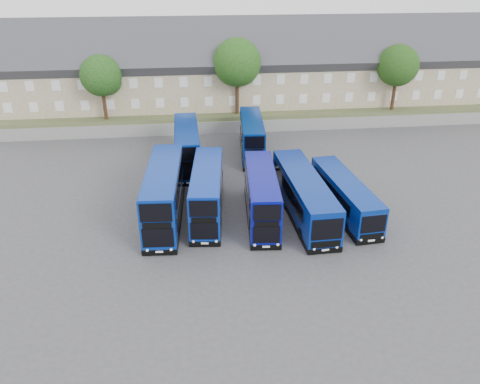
{
  "coord_description": "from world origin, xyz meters",
  "views": [
    {
      "loc": [
        -4.14,
        -31.19,
        19.19
      ],
      "look_at": [
        -0.23,
        2.92,
        2.2
      ],
      "focal_mm": 35.0,
      "sensor_mm": 36.0,
      "label": 1
    }
  ],
  "objects_px": {
    "tree_east": "(398,67)",
    "tree_mid": "(238,64)",
    "tree_far": "(419,53)",
    "dd_front_left": "(164,195)",
    "tree_west": "(102,77)",
    "dd_front_mid": "(207,193)",
    "coach_east_a": "(304,196)"
  },
  "relations": [
    {
      "from": "dd_front_mid",
      "to": "tree_far",
      "type": "distance_m",
      "value": 42.67
    },
    {
      "from": "tree_west",
      "to": "tree_east",
      "type": "bearing_deg",
      "value": 0.0
    },
    {
      "from": "dd_front_mid",
      "to": "tree_east",
      "type": "height_order",
      "value": "tree_east"
    },
    {
      "from": "tree_east",
      "to": "tree_far",
      "type": "distance_m",
      "value": 9.23
    },
    {
      "from": "dd_front_mid",
      "to": "tree_west",
      "type": "xyz_separation_m",
      "value": [
        -10.96,
        21.71,
        5.04
      ]
    },
    {
      "from": "coach_east_a",
      "to": "tree_mid",
      "type": "height_order",
      "value": "tree_mid"
    },
    {
      "from": "dd_front_left",
      "to": "tree_west",
      "type": "distance_m",
      "value": 23.74
    },
    {
      "from": "dd_front_left",
      "to": "tree_mid",
      "type": "relative_size",
      "value": 1.23
    },
    {
      "from": "tree_east",
      "to": "coach_east_a",
      "type": "bearing_deg",
      "value": -127.22
    },
    {
      "from": "tree_mid",
      "to": "tree_east",
      "type": "xyz_separation_m",
      "value": [
        20.0,
        -0.5,
        -0.68
      ]
    },
    {
      "from": "dd_front_mid",
      "to": "coach_east_a",
      "type": "height_order",
      "value": "dd_front_mid"
    },
    {
      "from": "coach_east_a",
      "to": "tree_west",
      "type": "height_order",
      "value": "tree_west"
    },
    {
      "from": "tree_east",
      "to": "tree_mid",
      "type": "bearing_deg",
      "value": 178.57
    },
    {
      "from": "tree_mid",
      "to": "tree_far",
      "type": "height_order",
      "value": "tree_mid"
    },
    {
      "from": "coach_east_a",
      "to": "tree_far",
      "type": "distance_m",
      "value": 37.95
    },
    {
      "from": "dd_front_mid",
      "to": "coach_east_a",
      "type": "bearing_deg",
      "value": -0.1
    },
    {
      "from": "dd_front_left",
      "to": "tree_east",
      "type": "xyz_separation_m",
      "value": [
        28.53,
        22.0,
        5.2
      ]
    },
    {
      "from": "dd_front_left",
      "to": "tree_far",
      "type": "height_order",
      "value": "tree_far"
    },
    {
      "from": "dd_front_left",
      "to": "tree_far",
      "type": "bearing_deg",
      "value": 43.35
    },
    {
      "from": "dd_front_left",
      "to": "dd_front_mid",
      "type": "distance_m",
      "value": 3.51
    },
    {
      "from": "dd_front_mid",
      "to": "tree_far",
      "type": "bearing_deg",
      "value": 48.36
    },
    {
      "from": "tree_far",
      "to": "tree_mid",
      "type": "bearing_deg",
      "value": -165.96
    },
    {
      "from": "coach_east_a",
      "to": "tree_far",
      "type": "xyz_separation_m",
      "value": [
        23.09,
        29.5,
        6.06
      ]
    },
    {
      "from": "tree_mid",
      "to": "tree_far",
      "type": "xyz_separation_m",
      "value": [
        26.0,
        6.5,
        -0.34
      ]
    },
    {
      "from": "coach_east_a",
      "to": "tree_east",
      "type": "height_order",
      "value": "tree_east"
    },
    {
      "from": "dd_front_left",
      "to": "tree_east",
      "type": "relative_size",
      "value": 1.39
    },
    {
      "from": "tree_west",
      "to": "tree_east",
      "type": "xyz_separation_m",
      "value": [
        36.0,
        0.0,
        0.34
      ]
    },
    {
      "from": "tree_east",
      "to": "dd_front_left",
      "type": "bearing_deg",
      "value": -142.36
    },
    {
      "from": "dd_front_mid",
      "to": "tree_east",
      "type": "distance_m",
      "value": 33.57
    },
    {
      "from": "dd_front_mid",
      "to": "tree_mid",
      "type": "relative_size",
      "value": 1.14
    },
    {
      "from": "dd_front_mid",
      "to": "coach_east_a",
      "type": "relative_size",
      "value": 0.83
    },
    {
      "from": "coach_east_a",
      "to": "tree_mid",
      "type": "bearing_deg",
      "value": 95.35
    }
  ]
}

